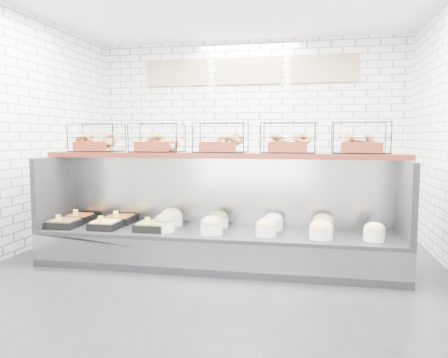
# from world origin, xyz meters

# --- Properties ---
(ground) EXTENTS (5.50, 5.50, 0.00)m
(ground) POSITION_xyz_m (0.00, 0.00, 0.00)
(ground) COLOR black
(ground) RESTS_ON ground
(room_shell) EXTENTS (5.02, 5.51, 3.01)m
(room_shell) POSITION_xyz_m (0.00, 0.60, 2.06)
(room_shell) COLOR white
(room_shell) RESTS_ON ground
(display_case) EXTENTS (4.00, 0.90, 1.20)m
(display_case) POSITION_xyz_m (-0.01, 0.34, 0.33)
(display_case) COLOR black
(display_case) RESTS_ON ground
(bagel_shelf) EXTENTS (4.10, 0.50, 0.40)m
(bagel_shelf) POSITION_xyz_m (0.00, 0.52, 1.38)
(bagel_shelf) COLOR #4A190F
(bagel_shelf) RESTS_ON display_case
(prep_counter) EXTENTS (4.00, 0.60, 1.20)m
(prep_counter) POSITION_xyz_m (-0.01, 2.43, 0.47)
(prep_counter) COLOR #93969B
(prep_counter) RESTS_ON ground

